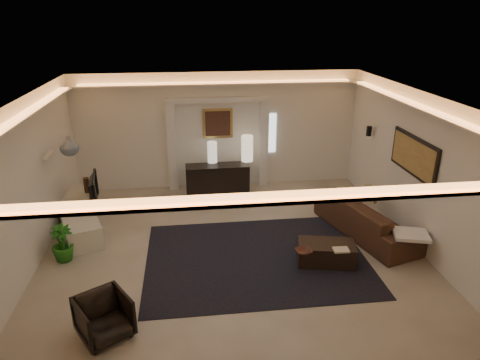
{
  "coord_description": "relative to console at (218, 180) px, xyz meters",
  "views": [
    {
      "loc": [
        -0.74,
        -6.99,
        4.25
      ],
      "look_at": [
        0.2,
        0.6,
        1.25
      ],
      "focal_mm": 32.36,
      "sensor_mm": 36.0,
      "label": 1
    }
  ],
  "objects": [
    {
      "name": "floor",
      "position": [
        0.08,
        -2.83,
        -0.4
      ],
      "size": [
        7.0,
        7.0,
        0.0
      ],
      "primitive_type": "plane",
      "color": "#B5AA97",
      "rests_on": "ground"
    },
    {
      "name": "ceiling",
      "position": [
        0.08,
        -2.83,
        2.5
      ],
      "size": [
        7.0,
        7.0,
        0.0
      ],
      "primitive_type": "plane",
      "rotation": [
        3.14,
        0.0,
        0.0
      ],
      "color": "white",
      "rests_on": "ground"
    },
    {
      "name": "wall_back",
      "position": [
        0.08,
        0.67,
        1.05
      ],
      "size": [
        7.0,
        0.0,
        7.0
      ],
      "primitive_type": "plane",
      "rotation": [
        1.57,
        0.0,
        0.0
      ],
      "color": "silver",
      "rests_on": "ground"
    },
    {
      "name": "wall_front",
      "position": [
        0.08,
        -6.33,
        1.05
      ],
      "size": [
        7.0,
        0.0,
        7.0
      ],
      "primitive_type": "plane",
      "rotation": [
        -1.57,
        0.0,
        0.0
      ],
      "color": "silver",
      "rests_on": "ground"
    },
    {
      "name": "wall_left",
      "position": [
        -3.42,
        -2.83,
        1.05
      ],
      "size": [
        0.0,
        7.0,
        7.0
      ],
      "primitive_type": "plane",
      "rotation": [
        1.57,
        0.0,
        1.57
      ],
      "color": "silver",
      "rests_on": "ground"
    },
    {
      "name": "wall_right",
      "position": [
        3.58,
        -2.83,
        1.05
      ],
      "size": [
        0.0,
        7.0,
        7.0
      ],
      "primitive_type": "plane",
      "rotation": [
        1.57,
        0.0,
        -1.57
      ],
      "color": "silver",
      "rests_on": "ground"
    },
    {
      "name": "cove_soffit",
      "position": [
        0.08,
        -2.83,
        2.22
      ],
      "size": [
        7.0,
        7.0,
        0.04
      ],
      "primitive_type": "cube",
      "color": "silver",
      "rests_on": "ceiling"
    },
    {
      "name": "daylight_slit",
      "position": [
        1.43,
        0.65,
        0.95
      ],
      "size": [
        0.25,
        0.03,
        1.0
      ],
      "primitive_type": "cube",
      "color": "white",
      "rests_on": "wall_back"
    },
    {
      "name": "area_rug",
      "position": [
        0.48,
        -3.03,
        -0.39
      ],
      "size": [
        4.0,
        3.0,
        0.01
      ],
      "primitive_type": "cube",
      "color": "black",
      "rests_on": "ground"
    },
    {
      "name": "pilaster_left",
      "position": [
        -1.07,
        0.57,
        0.7
      ],
      "size": [
        0.22,
        0.2,
        2.2
      ],
      "primitive_type": "cube",
      "color": "silver",
      "rests_on": "ground"
    },
    {
      "name": "pilaster_right",
      "position": [
        1.23,
        0.57,
        0.7
      ],
      "size": [
        0.22,
        0.2,
        2.2
      ],
      "primitive_type": "cube",
      "color": "silver",
      "rests_on": "ground"
    },
    {
      "name": "alcove_header",
      "position": [
        0.08,
        0.57,
        1.85
      ],
      "size": [
        2.52,
        0.2,
        0.12
      ],
      "primitive_type": "cube",
      "color": "silver",
      "rests_on": "wall_back"
    },
    {
      "name": "painting_frame",
      "position": [
        0.08,
        0.64,
        1.25
      ],
      "size": [
        0.74,
        0.04,
        0.74
      ],
      "primitive_type": "cube",
      "color": "tan",
      "rests_on": "wall_back"
    },
    {
      "name": "painting_canvas",
      "position": [
        0.08,
        0.62,
        1.25
      ],
      "size": [
        0.62,
        0.02,
        0.62
      ],
      "primitive_type": "cube",
      "color": "#4C2D1E",
      "rests_on": "wall_back"
    },
    {
      "name": "art_panel_frame",
      "position": [
        3.55,
        -2.53,
        1.3
      ],
      "size": [
        0.04,
        1.64,
        0.74
      ],
      "primitive_type": "cube",
      "color": "black",
      "rests_on": "wall_right"
    },
    {
      "name": "art_panel_gold",
      "position": [
        3.52,
        -2.53,
        1.3
      ],
      "size": [
        0.02,
        1.5,
        0.62
      ],
      "primitive_type": "cube",
      "color": "tan",
      "rests_on": "wall_right"
    },
    {
      "name": "wall_sconce",
      "position": [
        3.46,
        -0.63,
        1.28
      ],
      "size": [
        0.12,
        0.12,
        0.22
      ],
      "primitive_type": "cylinder",
      "color": "black",
      "rests_on": "wall_right"
    },
    {
      "name": "wall_niche",
      "position": [
        -3.36,
        -1.43,
        1.25
      ],
      "size": [
        0.1,
        0.55,
        0.04
      ],
      "primitive_type": "cube",
      "color": "silver",
      "rests_on": "wall_left"
    },
    {
      "name": "console",
      "position": [
        0.0,
        0.0,
        0.0
      ],
      "size": [
        1.53,
        0.49,
        0.76
      ],
      "primitive_type": "cube",
      "rotation": [
        0.0,
        0.0,
        0.01
      ],
      "color": "black",
      "rests_on": "ground"
    },
    {
      "name": "lamp_left",
      "position": [
        -0.1,
        0.24,
        0.69
      ],
      "size": [
        0.29,
        0.29,
        0.51
      ],
      "primitive_type": "cylinder",
      "rotation": [
        0.0,
        0.0,
        -0.28
      ],
      "color": "beige",
      "rests_on": "console"
    },
    {
      "name": "lamp_right",
      "position": [
        0.76,
        0.24,
        0.69
      ],
      "size": [
        0.33,
        0.33,
        0.64
      ],
      "primitive_type": "cylinder",
      "rotation": [
        0.0,
        0.0,
        -0.19
      ],
      "color": "#FCE6BF",
      "rests_on": "console"
    },
    {
      "name": "media_ledge",
      "position": [
        -3.07,
        -1.29,
        -0.17
      ],
      "size": [
        1.48,
        2.58,
        0.47
      ],
      "primitive_type": "cube",
      "rotation": [
        0.0,
        0.0,
        0.36
      ],
      "color": "beige",
      "rests_on": "ground"
    },
    {
      "name": "tv",
      "position": [
        -2.76,
        -1.14,
        0.34
      ],
      "size": [
        1.02,
        0.27,
        0.58
      ],
      "primitive_type": "imported",
      "rotation": [
        0.0,
        0.0,
        1.71
      ],
      "color": "black",
      "rests_on": "media_ledge"
    },
    {
      "name": "figurine",
      "position": [
        -2.96,
        -0.55,
        0.24
      ],
      "size": [
        0.15,
        0.15,
        0.34
      ],
      "primitive_type": "cylinder",
      "rotation": [
        0.0,
        0.0,
        -0.26
      ],
      "color": "#422918",
      "rests_on": "media_ledge"
    },
    {
      "name": "ginger_jar",
      "position": [
        -2.93,
        -1.57,
        1.45
      ],
      "size": [
        0.39,
        0.39,
        0.37
      ],
      "primitive_type": "imported",
      "rotation": [
        0.0,
        0.0,
        0.1
      ],
      "color": "slate",
      "rests_on": "wall_niche"
    },
    {
      "name": "plant",
      "position": [
        -3.01,
        -2.64,
        -0.06
      ],
      "size": [
        0.53,
        0.53,
        0.69
      ],
      "primitive_type": "imported",
      "rotation": [
        0.0,
        0.0,
        0.58
      ],
      "color": "#1E6415",
      "rests_on": "ground"
    },
    {
      "name": "sofa",
      "position": [
        2.86,
        -2.34,
        -0.04
      ],
      "size": [
        2.62,
        1.6,
        0.72
      ],
      "primitive_type": "imported",
      "rotation": [
        0.0,
        0.0,
        1.85
      ],
      "color": "#523A1C",
      "rests_on": "ground"
    },
    {
      "name": "throw_blanket",
      "position": [
        3.18,
        -3.46,
        0.15
      ],
      "size": [
        0.7,
        0.63,
        0.06
      ],
      "primitive_type": "cube",
      "rotation": [
        0.0,
        0.0,
        -0.28
      ],
      "color": "#FFF3BF",
      "rests_on": "sofa"
    },
    {
      "name": "throw_pillow",
      "position": [
        3.23,
        -1.61,
        0.15
      ],
      "size": [
        0.18,
        0.36,
        0.34
      ],
      "primitive_type": "cube",
      "rotation": [
        0.0,
        0.0,
        0.24
      ],
      "color": "tan",
      "rests_on": "sofa"
    },
    {
      "name": "coffee_table",
      "position": [
        1.7,
        -3.31,
        -0.2
      ],
      "size": [
        1.09,
        0.74,
        0.37
      ],
      "primitive_type": "cube",
      "rotation": [
        0.0,
        0.0,
        -0.21
      ],
      "color": "black",
      "rests_on": "ground"
    },
    {
      "name": "bowl",
      "position": [
        1.2,
        -3.59,
        0.04
      ],
      "size": [
        0.33,
        0.33,
        0.07
      ],
      "primitive_type": "imported",
      "rotation": [
        0.0,
        0.0,
        0.2
      ],
      "color": "#41241B",
      "rests_on": "coffee_table"
    },
    {
      "name": "magazine",
      "position": [
        1.87,
        -3.59,
        0.02
      ],
      "size": [
        0.27,
        0.2,
        0.03
      ],
      "primitive_type": "cube",
      "rotation": [
        0.0,
        0.0,
        -0.04
      ],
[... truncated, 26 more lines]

